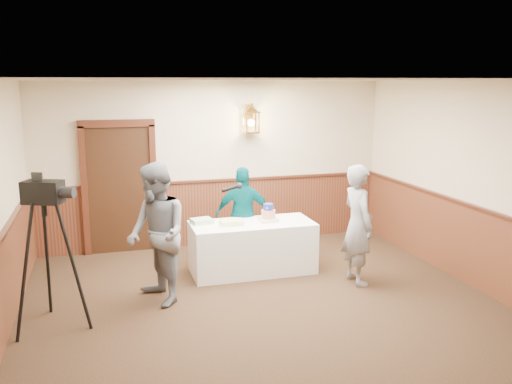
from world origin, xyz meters
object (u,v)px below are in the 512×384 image
assistant_p (244,215)px  tv_camera_rig (49,263)px  baker (358,225)px  sheet_cake_yellow (232,222)px  interviewer (157,234)px  display_table (252,247)px  sheet_cake_green (202,221)px  tiered_cake (268,214)px

assistant_p → tv_camera_rig: size_ratio=0.88×
baker → assistant_p: (-1.29, 1.31, -0.09)m
sheet_cake_yellow → interviewer: (-1.15, -0.76, 0.12)m
display_table → baker: baker is taller
display_table → sheet_cake_yellow: 0.52m
interviewer → baker: size_ratio=1.07×
sheet_cake_green → tv_camera_rig: tv_camera_rig is taller
tiered_cake → assistant_p: 0.53m
display_table → sheet_cake_yellow: bearing=-176.0°
tiered_cake → baker: baker is taller
interviewer → tiered_cake: bearing=98.4°
display_table → tv_camera_rig: 2.98m
sheet_cake_green → interviewer: (-0.74, -0.95, 0.12)m
sheet_cake_yellow → interviewer: size_ratio=0.18×
assistant_p → tv_camera_rig: tv_camera_rig is taller
tiered_cake → tv_camera_rig: tv_camera_rig is taller
display_table → sheet_cake_green: 0.85m
display_table → sheet_cake_yellow: (-0.32, -0.02, 0.41)m
display_table → sheet_cake_green: bearing=166.7°
sheet_cake_yellow → interviewer: bearing=-146.6°
baker → sheet_cake_yellow: bearing=60.6°
tiered_cake → assistant_p: assistant_p is taller
interviewer → tv_camera_rig: 1.32m
sheet_cake_yellow → tiered_cake: bearing=3.7°
sheet_cake_green → tv_camera_rig: bearing=-146.3°
display_table → tiered_cake: bearing=3.3°
assistant_p → sheet_cake_yellow: bearing=73.5°
display_table → baker: (1.28, -0.84, 0.47)m
assistant_p → interviewer: bearing=56.6°
sheet_cake_green → tv_camera_rig: size_ratio=0.17×
sheet_cake_green → tiered_cake: bearing=-9.1°
sheet_cake_green → assistant_p: 0.78m
tiered_cake → sheet_cake_yellow: (-0.57, -0.04, -0.07)m
sheet_cake_green → assistant_p: assistant_p is taller
assistant_p → baker: bearing=150.6°
assistant_p → display_table: bearing=106.6°
display_table → tiered_cake: 0.54m
display_table → sheet_cake_green: (-0.72, 0.17, 0.41)m
tiered_cake → sheet_cake_yellow: 0.57m
sheet_cake_yellow → baker: 1.80m
interviewer → tv_camera_rig: size_ratio=1.05×
display_table → baker: 1.60m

